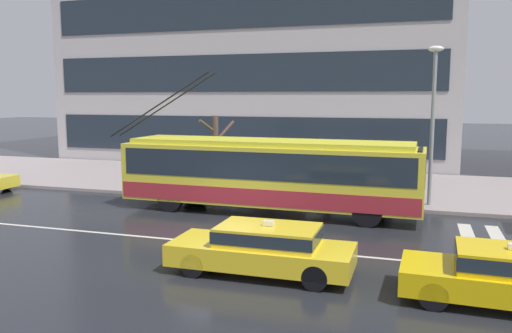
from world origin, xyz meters
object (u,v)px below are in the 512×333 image
(taxi_oncoming_far, at_px, (508,274))
(bus_shelter, at_px, (279,153))
(pedestrian_at_shelter, at_px, (329,173))
(street_lamp, at_px, (433,112))
(trolleybus, at_px, (269,173))
(pedestrian_walking_past, at_px, (269,159))
(taxi_oncoming_near, at_px, (264,247))
(street_tree_bare, at_px, (215,147))
(pedestrian_approaching_curb, at_px, (390,165))

(taxi_oncoming_far, distance_m, bus_shelter, 13.43)
(pedestrian_at_shelter, distance_m, street_lamp, 5.15)
(trolleybus, relative_size, taxi_oncoming_far, 2.92)
(pedestrian_at_shelter, relative_size, street_lamp, 0.26)
(pedestrian_walking_past, bearing_deg, bus_shelter, 4.01)
(taxi_oncoming_near, bearing_deg, street_tree_bare, 117.43)
(pedestrian_at_shelter, relative_size, street_tree_bare, 0.49)
(trolleybus, bearing_deg, pedestrian_walking_past, 106.21)
(taxi_oncoming_near, bearing_deg, street_lamp, 66.30)
(trolleybus, bearing_deg, taxi_oncoming_far, -44.14)
(pedestrian_at_shelter, distance_m, pedestrian_approaching_curb, 2.96)
(trolleybus, relative_size, taxi_oncoming_near, 2.72)
(pedestrian_approaching_curb, bearing_deg, pedestrian_walking_past, 168.86)
(bus_shelter, bearing_deg, pedestrian_at_shelter, 0.27)
(taxi_oncoming_near, height_order, pedestrian_walking_past, pedestrian_walking_past)
(bus_shelter, distance_m, pedestrian_at_shelter, 2.45)
(taxi_oncoming_far, height_order, street_tree_bare, street_tree_bare)
(pedestrian_approaching_curb, xyz_separation_m, street_tree_bare, (-8.58, 2.29, 0.29))
(taxi_oncoming_far, bearing_deg, taxi_oncoming_near, 176.09)
(trolleybus, distance_m, pedestrian_approaching_curb, 5.04)
(trolleybus, relative_size, pedestrian_walking_past, 6.50)
(taxi_oncoming_near, relative_size, street_tree_bare, 1.36)
(street_tree_bare, bearing_deg, taxi_oncoming_near, -62.57)
(taxi_oncoming_near, xyz_separation_m, bus_shelter, (-2.38, 10.33, 1.26))
(taxi_oncoming_near, relative_size, pedestrian_walking_past, 2.39)
(bus_shelter, relative_size, pedestrian_approaching_curb, 2.06)
(pedestrian_at_shelter, height_order, pedestrian_walking_past, pedestrian_walking_past)
(bus_shelter, height_order, pedestrian_approaching_curb, bus_shelter)
(bus_shelter, bearing_deg, street_tree_bare, 161.81)
(street_lamp, xyz_separation_m, street_tree_bare, (-10.16, 1.97, -1.90))
(pedestrian_approaching_curb, height_order, street_lamp, street_lamp)
(trolleybus, relative_size, pedestrian_approaching_curb, 6.38)
(pedestrian_walking_past, bearing_deg, pedestrian_approaching_curb, -11.14)
(pedestrian_approaching_curb, xyz_separation_m, street_lamp, (1.58, 0.32, 2.19))
(pedestrian_at_shelter, bearing_deg, trolleybus, -117.03)
(taxi_oncoming_near, bearing_deg, bus_shelter, 102.96)
(trolleybus, xyz_separation_m, taxi_oncoming_far, (7.47, -7.24, -0.88))
(pedestrian_walking_past, bearing_deg, street_tree_bare, 158.80)
(trolleybus, xyz_separation_m, pedestrian_at_shelter, (1.78, 3.48, -0.44))
(trolleybus, bearing_deg, pedestrian_approaching_curb, 27.99)
(taxi_oncoming_far, xyz_separation_m, bus_shelter, (-8.00, 10.71, 1.26))
(trolleybus, distance_m, street_tree_bare, 6.24)
(taxi_oncoming_far, distance_m, pedestrian_approaching_curb, 10.12)
(street_tree_bare, bearing_deg, bus_shelter, -18.19)
(taxi_oncoming_far, bearing_deg, pedestrian_walking_past, 128.40)
(taxi_oncoming_far, height_order, pedestrian_at_shelter, pedestrian_at_shelter)
(taxi_oncoming_near, distance_m, pedestrian_at_shelter, 10.35)
(pedestrian_approaching_curb, bearing_deg, street_tree_bare, 165.07)
(street_lamp, bearing_deg, pedestrian_approaching_curb, -168.57)
(trolleybus, relative_size, bus_shelter, 3.10)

